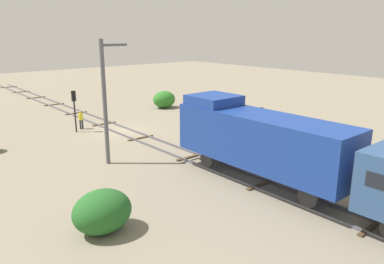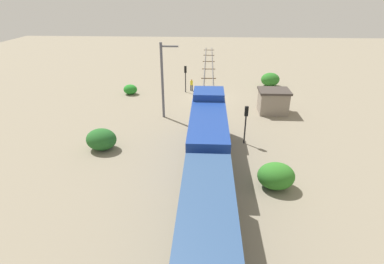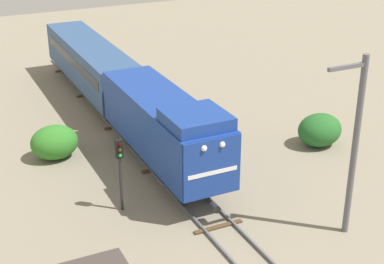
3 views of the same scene
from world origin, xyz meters
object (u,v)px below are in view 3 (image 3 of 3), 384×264
object	(u,v)px
locomotive	(165,125)
catenary_mast	(354,143)
passenger_car_leading	(91,61)
traffic_signal_mid	(120,162)

from	to	relation	value
locomotive	catenary_mast	size ratio (longest dim) A/B	1.41
locomotive	catenary_mast	bearing A→B (deg)	-60.34
locomotive	passenger_car_leading	distance (m)	13.34
passenger_car_leading	traffic_signal_mid	distance (m)	16.32
passenger_car_leading	traffic_signal_mid	size ratio (longest dim) A/B	3.82
locomotive	traffic_signal_mid	size ratio (longest dim) A/B	3.16
traffic_signal_mid	locomotive	bearing A→B (deg)	37.68
passenger_car_leading	traffic_signal_mid	xyz separation A→B (m)	(-3.40, -15.96, 0.04)
locomotive	traffic_signal_mid	bearing A→B (deg)	-142.32
locomotive	catenary_mast	distance (m)	10.11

